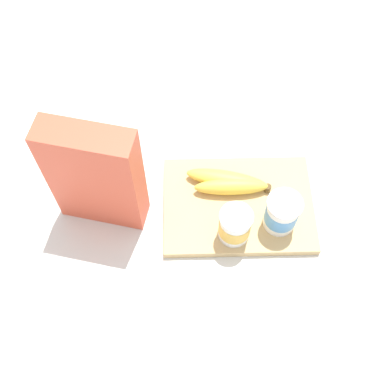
{
  "coord_description": "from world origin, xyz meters",
  "views": [
    {
      "loc": [
        0.11,
        0.47,
        0.91
      ],
      "look_at": [
        0.1,
        0.0,
        0.07
      ],
      "focal_mm": 45.82,
      "sensor_mm": 36.0,
      "label": 1
    }
  ],
  "objects_px": {
    "yogurt_cup_front": "(282,213)",
    "banana_bunch": "(229,183)",
    "cereal_box": "(96,177)",
    "cutting_board": "(238,205)",
    "yogurt_cup_back": "(235,225)"
  },
  "relations": [
    {
      "from": "yogurt_cup_back",
      "to": "banana_bunch",
      "type": "relative_size",
      "value": 0.45
    },
    {
      "from": "cereal_box",
      "to": "yogurt_cup_front",
      "type": "height_order",
      "value": "cereal_box"
    },
    {
      "from": "cutting_board",
      "to": "banana_bunch",
      "type": "height_order",
      "value": "banana_bunch"
    },
    {
      "from": "yogurt_cup_back",
      "to": "cereal_box",
      "type": "bearing_deg",
      "value": -14.92
    },
    {
      "from": "banana_bunch",
      "to": "yogurt_cup_front",
      "type": "bearing_deg",
      "value": 138.19
    },
    {
      "from": "cereal_box",
      "to": "yogurt_cup_front",
      "type": "distance_m",
      "value": 0.36
    },
    {
      "from": "yogurt_cup_back",
      "to": "yogurt_cup_front",
      "type": "bearing_deg",
      "value": -166.24
    },
    {
      "from": "yogurt_cup_front",
      "to": "banana_bunch",
      "type": "bearing_deg",
      "value": -41.81
    },
    {
      "from": "cutting_board",
      "to": "banana_bunch",
      "type": "relative_size",
      "value": 1.73
    },
    {
      "from": "banana_bunch",
      "to": "cutting_board",
      "type": "bearing_deg",
      "value": 115.24
    },
    {
      "from": "yogurt_cup_front",
      "to": "banana_bunch",
      "type": "distance_m",
      "value": 0.13
    },
    {
      "from": "yogurt_cup_front",
      "to": "cutting_board",
      "type": "bearing_deg",
      "value": -31.26
    },
    {
      "from": "cutting_board",
      "to": "yogurt_cup_back",
      "type": "height_order",
      "value": "yogurt_cup_back"
    },
    {
      "from": "cutting_board",
      "to": "cereal_box",
      "type": "bearing_deg",
      "value": 0.11
    },
    {
      "from": "cutting_board",
      "to": "cereal_box",
      "type": "relative_size",
      "value": 1.16
    }
  ]
}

